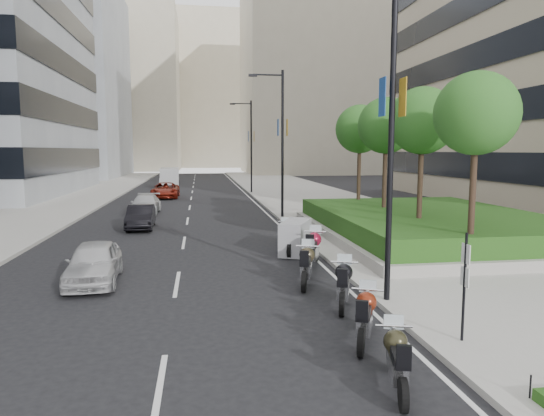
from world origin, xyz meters
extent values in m
plane|color=black|center=(0.00, 0.00, 0.00)|extent=(160.00, 160.00, 0.00)
cube|color=#9E9B93|center=(9.00, 30.00, 0.07)|extent=(10.00, 100.00, 0.15)
cube|color=#9E9B93|center=(-12.00, 30.00, 0.07)|extent=(8.00, 100.00, 0.15)
cube|color=silver|center=(3.70, 30.00, 0.01)|extent=(0.12, 100.00, 0.01)
cube|color=silver|center=(-1.50, 30.00, 0.01)|extent=(0.12, 100.00, 0.01)
cube|color=gray|center=(-24.00, 70.00, 15.00)|extent=(22.00, 26.00, 30.00)
cube|color=#B7AD93|center=(22.00, 80.00, 18.00)|extent=(28.00, 24.00, 36.00)
cube|color=#B7AD93|center=(-18.00, 100.00, 17.00)|extent=(26.00, 24.00, 34.00)
cube|color=#B7AD93|center=(2.00, 120.00, 19.00)|extent=(30.00, 24.00, 38.00)
cube|color=#9A968F|center=(10.00, 10.00, 0.35)|extent=(10.00, 14.00, 0.40)
cube|color=#193F12|center=(10.00, 10.00, 0.95)|extent=(9.40, 13.40, 0.80)
cylinder|color=#332319|center=(8.50, 4.00, 2.55)|extent=(0.22, 0.22, 4.00)
sphere|color=#1A551D|center=(8.50, 4.00, 5.45)|extent=(2.80, 2.80, 2.80)
cylinder|color=#332319|center=(8.50, 8.00, 2.55)|extent=(0.22, 0.22, 4.00)
sphere|color=#1A551D|center=(8.50, 8.00, 5.45)|extent=(2.80, 2.80, 2.80)
cylinder|color=#332319|center=(8.50, 12.00, 2.55)|extent=(0.22, 0.22, 4.00)
sphere|color=#1A551D|center=(8.50, 12.00, 5.45)|extent=(2.80, 2.80, 2.80)
cylinder|color=#332319|center=(8.50, 16.00, 2.55)|extent=(0.22, 0.22, 4.00)
sphere|color=#1A551D|center=(8.50, 16.00, 5.45)|extent=(2.80, 2.80, 2.80)
cylinder|color=black|center=(4.30, 1.00, 4.50)|extent=(0.16, 0.16, 9.00)
cube|color=#C79017|center=(4.58, 1.00, 5.60)|extent=(0.02, 0.45, 1.00)
cube|color=navy|center=(4.02, 1.00, 5.60)|extent=(0.02, 0.45, 1.00)
cylinder|color=black|center=(4.30, 18.00, 4.50)|extent=(0.16, 0.16, 9.00)
cylinder|color=black|center=(3.40, 18.00, 8.70)|extent=(1.80, 0.10, 0.10)
cube|color=black|center=(2.50, 18.00, 8.65)|extent=(0.50, 0.22, 0.14)
cube|color=#C79017|center=(4.58, 18.00, 5.60)|extent=(0.02, 0.45, 1.00)
cube|color=navy|center=(4.02, 18.00, 5.60)|extent=(0.02, 0.45, 1.00)
cylinder|color=black|center=(4.30, 36.00, 4.50)|extent=(0.16, 0.16, 9.00)
cylinder|color=black|center=(3.40, 36.00, 8.70)|extent=(1.80, 0.10, 0.10)
cube|color=black|center=(2.50, 36.00, 8.65)|extent=(0.50, 0.22, 0.14)
cube|color=#C79017|center=(4.58, 36.00, 5.60)|extent=(0.02, 0.45, 1.00)
cube|color=navy|center=(4.02, 36.00, 5.60)|extent=(0.02, 0.45, 1.00)
cylinder|color=black|center=(4.80, -2.00, 1.25)|extent=(0.06, 0.06, 2.50)
cube|color=silver|center=(4.80, -2.00, 2.05)|extent=(0.02, 0.32, 0.42)
cube|color=silver|center=(4.80, -2.00, 1.55)|extent=(0.02, 0.32, 0.42)
cylinder|color=black|center=(2.47, -4.29, 0.28)|extent=(0.25, 0.57, 0.57)
cylinder|color=black|center=(2.84, -2.88, 0.28)|extent=(0.25, 0.57, 0.57)
cube|color=silver|center=(2.64, -3.63, 0.44)|extent=(0.46, 0.82, 0.38)
sphere|color=black|center=(2.72, -3.33, 0.78)|extent=(0.44, 0.44, 0.44)
cube|color=black|center=(2.57, -3.89, 0.73)|extent=(0.42, 0.73, 0.15)
cylinder|color=silver|center=(2.78, -3.10, 0.98)|extent=(0.66, 0.22, 0.05)
cylinder|color=black|center=(2.49, -2.16, 0.30)|extent=(0.36, 0.60, 0.60)
cylinder|color=black|center=(3.13, -0.75, 0.30)|extent=(0.36, 0.60, 0.60)
cube|color=silver|center=(2.79, -1.50, 0.47)|extent=(0.61, 0.87, 0.41)
sphere|color=#601C0C|center=(2.92, -1.21, 0.84)|extent=(0.47, 0.47, 0.47)
cube|color=black|center=(2.67, -1.76, 0.78)|extent=(0.55, 0.78, 0.16)
cylinder|color=silver|center=(3.03, -0.97, 1.05)|extent=(0.67, 0.34, 0.05)
cylinder|color=black|center=(2.81, 0.27, 0.31)|extent=(0.32, 0.63, 0.63)
cylinder|color=black|center=(3.34, 1.81, 0.31)|extent=(0.32, 0.63, 0.63)
cube|color=silver|center=(3.06, 0.99, 0.49)|extent=(0.57, 0.92, 0.43)
sphere|color=black|center=(3.17, 1.31, 0.87)|extent=(0.49, 0.49, 0.49)
cube|color=black|center=(2.96, 0.71, 0.81)|extent=(0.52, 0.81, 0.16)
cylinder|color=silver|center=(3.26, 1.57, 1.10)|extent=(0.73, 0.30, 0.05)
cylinder|color=black|center=(2.30, 2.49, 0.32)|extent=(0.31, 0.65, 0.64)
cylinder|color=black|center=(2.79, 4.08, 0.32)|extent=(0.31, 0.65, 0.64)
cube|color=silver|center=(2.53, 3.23, 0.50)|extent=(0.56, 0.94, 0.44)
sphere|color=#332C1C|center=(2.63, 3.56, 0.89)|extent=(0.50, 0.50, 0.50)
cube|color=black|center=(2.44, 2.94, 0.83)|extent=(0.51, 0.83, 0.17)
cylinder|color=silver|center=(2.72, 3.83, 1.12)|extent=(0.75, 0.28, 0.05)
cylinder|color=black|center=(2.97, 4.74, 0.34)|extent=(0.38, 0.69, 0.69)
cylinder|color=black|center=(3.62, 6.39, 0.34)|extent=(0.38, 0.69, 0.69)
cube|color=silver|center=(3.28, 5.52, 0.53)|extent=(0.66, 1.00, 0.47)
sphere|color=maroon|center=(3.41, 5.86, 0.95)|extent=(0.53, 0.53, 0.53)
cube|color=black|center=(3.16, 5.21, 0.89)|extent=(0.59, 0.89, 0.18)
cylinder|color=silver|center=(3.52, 6.14, 1.20)|extent=(0.78, 0.35, 0.06)
cylinder|color=black|center=(2.77, 7.09, 0.33)|extent=(0.38, 0.66, 0.66)
cylinder|color=black|center=(3.45, 8.66, 0.33)|extent=(0.38, 0.66, 0.66)
cube|color=gray|center=(3.11, 7.88, 0.69)|extent=(1.73, 2.42, 1.33)
cylinder|color=black|center=(2.96, 9.28, 0.27)|extent=(0.18, 0.56, 0.55)
cylinder|color=black|center=(3.15, 10.69, 0.27)|extent=(0.18, 0.56, 0.55)
cube|color=silver|center=(3.05, 9.94, 0.43)|extent=(0.37, 0.78, 0.37)
sphere|color=black|center=(3.09, 10.23, 0.76)|extent=(0.43, 0.43, 0.43)
cube|color=black|center=(3.02, 9.68, 0.71)|extent=(0.34, 0.69, 0.14)
cylinder|color=silver|center=(3.12, 10.47, 0.96)|extent=(0.66, 0.13, 0.04)
imported|color=#B5B5B7|center=(-4.12, 4.53, 0.66)|extent=(1.80, 3.95, 1.32)
imported|color=black|center=(-3.92, 15.46, 0.64)|extent=(1.46, 3.91, 1.28)
imported|color=#B0B1B3|center=(-4.34, 21.75, 0.64)|extent=(1.87, 4.42, 1.27)
imported|color=maroon|center=(-3.78, 32.78, 0.69)|extent=(2.35, 4.98, 1.38)
cube|color=#ADADAF|center=(-4.12, 45.53, 1.11)|extent=(2.18, 5.36, 2.23)
cube|color=#ADADAF|center=(-4.12, 43.51, 0.58)|extent=(2.05, 1.34, 1.17)
cylinder|color=black|center=(-4.97, 43.62, 0.37)|extent=(0.26, 0.74, 0.74)
cylinder|color=black|center=(-3.27, 43.62, 0.37)|extent=(0.26, 0.74, 0.74)
cylinder|color=black|center=(-4.97, 47.22, 0.37)|extent=(0.26, 0.74, 0.74)
cylinder|color=black|center=(-3.27, 47.22, 0.37)|extent=(0.26, 0.74, 0.74)
camera|label=1|loc=(-0.72, -11.30, 4.21)|focal=32.00mm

